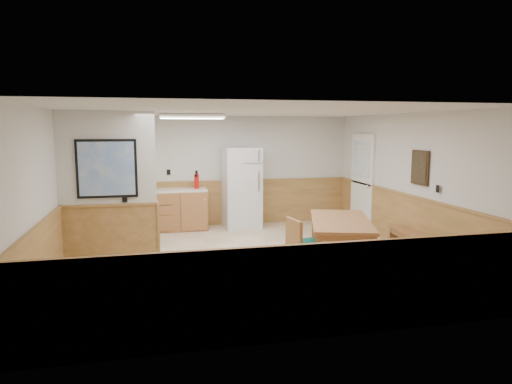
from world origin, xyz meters
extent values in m
plane|color=beige|center=(0.00, 0.00, 0.00)|extent=(6.00, 6.00, 0.00)
cube|color=silver|center=(0.00, 0.00, 2.50)|extent=(6.00, 6.00, 0.02)
cube|color=silver|center=(0.00, 3.00, 1.25)|extent=(6.00, 0.02, 2.50)
cube|color=silver|center=(3.00, 0.00, 1.25)|extent=(0.02, 6.00, 2.50)
cube|color=silver|center=(-3.00, 0.00, 1.25)|extent=(0.02, 6.00, 2.50)
cube|color=tan|center=(0.00, 2.98, 0.50)|extent=(6.00, 0.04, 1.00)
cube|color=tan|center=(2.98, 0.00, 0.50)|extent=(0.04, 6.00, 1.00)
cube|color=tan|center=(-2.98, 0.00, 0.50)|extent=(0.04, 6.00, 1.00)
cube|color=silver|center=(-2.25, 0.20, 1.75)|extent=(1.50, 0.15, 1.50)
cube|color=tan|center=(-2.25, 0.20, 0.50)|extent=(1.50, 0.17, 1.00)
cube|color=black|center=(-2.25, 0.10, 1.60)|extent=(0.92, 0.03, 0.92)
cube|color=silver|center=(-2.25, 0.09, 1.60)|extent=(0.84, 0.01, 0.84)
cube|color=#A16339|center=(-1.10, 2.68, 0.43)|extent=(1.40, 0.60, 0.86)
cube|color=#A16339|center=(-2.57, 2.68, 0.43)|extent=(0.06, 0.60, 0.86)
cube|color=#A16339|center=(-1.83, 2.68, 0.43)|extent=(0.06, 0.60, 0.86)
cube|color=beige|center=(-1.50, 2.68, 0.88)|extent=(2.20, 0.60, 0.04)
cube|color=beige|center=(-1.50, 2.98, 0.95)|extent=(2.20, 0.02, 0.10)
cube|color=white|center=(2.97, 1.90, 1.02)|extent=(0.05, 1.02, 2.15)
cube|color=white|center=(2.96, 1.90, 1.02)|extent=(0.04, 0.90, 2.05)
cube|color=silver|center=(2.94, 1.90, 1.55)|extent=(0.02, 0.76, 0.80)
cube|color=white|center=(-2.10, 2.98, 1.55)|extent=(0.80, 0.03, 1.00)
cube|color=white|center=(-2.10, 2.96, 1.55)|extent=(0.70, 0.01, 0.90)
cube|color=#332214|center=(2.97, -0.30, 1.55)|extent=(0.03, 0.50, 0.60)
cube|color=black|center=(2.95, -0.30, 1.55)|extent=(0.01, 0.42, 0.52)
cube|color=white|center=(-0.80, 1.30, 2.45)|extent=(1.20, 0.30, 0.08)
cube|color=white|center=(-0.80, 1.30, 2.40)|extent=(1.15, 0.25, 0.01)
cube|color=silver|center=(0.39, 2.63, 0.90)|extent=(0.84, 0.75, 1.80)
cube|color=silver|center=(0.71, 2.27, 1.64)|extent=(0.03, 0.02, 0.23)
cube|color=silver|center=(0.71, 2.27, 1.08)|extent=(0.03, 0.02, 0.42)
cube|color=#A2613B|center=(1.41, -0.56, 0.72)|extent=(1.46, 2.04, 0.05)
cube|color=#A2613B|center=(1.41, -0.56, 0.65)|extent=(1.33, 1.92, 0.10)
cube|color=#A2613B|center=(0.75, -1.26, 0.35)|extent=(0.09, 0.09, 0.70)
cube|color=#A2613B|center=(1.30, 0.38, 0.35)|extent=(0.09, 0.09, 0.70)
cube|color=#A2613B|center=(1.52, -1.51, 0.35)|extent=(0.09, 0.09, 0.70)
cube|color=#A2613B|center=(2.06, 0.13, 0.35)|extent=(0.09, 0.09, 0.70)
cube|color=#A2613B|center=(2.78, -0.53, 0.42)|extent=(0.48, 1.49, 0.05)
cube|color=#A2613B|center=(2.78, -1.21, 0.20)|extent=(0.31, 0.09, 0.40)
cube|color=#A2613B|center=(2.78, 0.16, 0.20)|extent=(0.31, 0.09, 0.40)
cube|color=#A2613B|center=(0.74, -0.79, 0.42)|extent=(0.56, 0.56, 0.06)
cube|color=#105347|center=(0.74, -0.79, 0.47)|extent=(0.51, 0.51, 0.03)
cube|color=#A2613B|center=(0.53, -0.82, 0.65)|extent=(0.12, 0.49, 0.40)
cube|color=#105347|center=(0.32, -0.85, 0.65)|extent=(0.09, 0.43, 0.34)
cube|color=#A2613B|center=(0.56, -1.03, 0.20)|extent=(0.05, 0.05, 0.39)
cube|color=#A2613B|center=(0.50, -0.61, 0.20)|extent=(0.05, 0.05, 0.39)
cube|color=#A2613B|center=(0.98, -0.96, 0.20)|extent=(0.05, 0.05, 0.39)
cube|color=#A2613B|center=(0.92, -0.54, 0.20)|extent=(0.05, 0.05, 0.39)
cylinder|color=red|center=(-0.61, 2.69, 1.07)|extent=(0.12, 0.12, 0.33)
cylinder|color=black|center=(-0.61, 2.69, 1.27)|extent=(0.06, 0.06, 0.07)
cylinder|color=#1A9132|center=(-2.11, 2.70, 1.01)|extent=(0.09, 0.09, 0.22)
camera|label=1|loc=(-1.56, -7.34, 2.23)|focal=32.00mm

